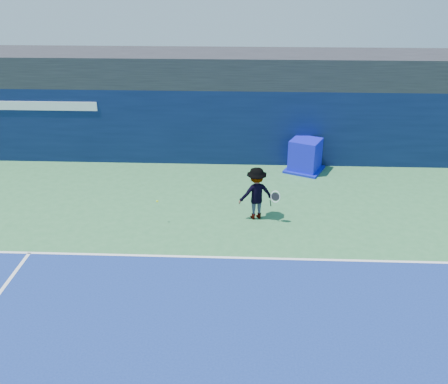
{
  "coord_description": "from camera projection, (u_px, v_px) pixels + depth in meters",
  "views": [
    {
      "loc": [
        1.05,
        -8.83,
        7.55
      ],
      "look_at": [
        0.43,
        5.2,
        1.0
      ],
      "focal_mm": 40.0,
      "sensor_mm": 36.0,
      "label": 1
    }
  ],
  "objects": [
    {
      "name": "tennis_player",
      "position": [
        256.0,
        193.0,
        15.73
      ],
      "size": [
        1.38,
        0.95,
        1.72
      ],
      "color": "white",
      "rests_on": "ground"
    },
    {
      "name": "ground",
      "position": [
        195.0,
        329.0,
        11.23
      ],
      "size": [
        80.0,
        80.0,
        0.0
      ],
      "primitive_type": "plane",
      "color": "#337140",
      "rests_on": "ground"
    },
    {
      "name": "equipment_cart",
      "position": [
        305.0,
        157.0,
        19.46
      ],
      "size": [
        1.76,
        1.76,
        1.27
      ],
      "color": "#0E0EC7",
      "rests_on": "ground"
    },
    {
      "name": "back_wall_assembly",
      "position": [
        219.0,
        125.0,
        20.1
      ],
      "size": [
        36.0,
        1.03,
        3.0
      ],
      "color": "#0A163A",
      "rests_on": "ground"
    },
    {
      "name": "stadium_band",
      "position": [
        220.0,
        68.0,
        20.12
      ],
      "size": [
        36.0,
        3.0,
        1.2
      ],
      "primitive_type": "cube",
      "color": "black",
      "rests_on": "back_wall_assembly"
    },
    {
      "name": "baseline",
      "position": [
        205.0,
        257.0,
        13.94
      ],
      "size": [
        24.0,
        0.1,
        0.01
      ],
      "primitive_type": "cube",
      "color": "white",
      "rests_on": "ground"
    },
    {
      "name": "tennis_ball",
      "position": [
        157.0,
        201.0,
        15.45
      ],
      "size": [
        0.07,
        0.07,
        0.07
      ],
      "color": "#BAD217",
      "rests_on": "ground"
    }
  ]
}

